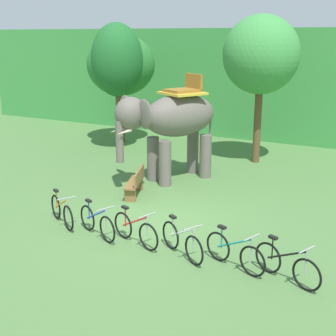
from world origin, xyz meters
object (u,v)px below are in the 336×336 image
object	(u,v)px
elephant	(172,120)
bike_black	(287,264)
tree_left	(117,61)
bike_teal	(235,252)
bike_orange	(62,211)
tree_far_right	(121,65)
wooden_bench	(136,182)
bike_blue	(97,222)
bike_white	(182,241)
tree_far_left	(261,55)
bike_red	(135,230)

from	to	relation	value
elephant	bike_black	bearing A→B (deg)	-44.36
tree_left	bike_teal	size ratio (longest dim) A/B	3.48
elephant	bike_black	world-z (taller)	elephant
bike_orange	bike_teal	world-z (taller)	same
tree_far_right	wooden_bench	distance (m)	8.73
bike_blue	bike_black	distance (m)	4.96
tree_far_right	wooden_bench	xyz separation A→B (m)	(4.73, -6.57, -3.25)
bike_orange	bike_blue	xyz separation A→B (m)	(1.34, -0.21, 0.00)
bike_white	bike_blue	bearing A→B (deg)	179.48
tree_left	bike_blue	bearing A→B (deg)	-60.39
bike_white	wooden_bench	world-z (taller)	bike_white
tree_far_left	bike_red	distance (m)	9.93
elephant	bike_teal	size ratio (longest dim) A/B	2.53
tree_left	bike_orange	bearing A→B (deg)	-67.39
tree_far_right	bike_orange	world-z (taller)	tree_far_right
tree_far_right	bike_orange	xyz separation A→B (m)	(4.15, -9.58, -3.35)
elephant	bike_white	xyz separation A→B (m)	(2.97, -5.32, -1.82)
bike_black	bike_teal	bearing A→B (deg)	178.13
bike_black	wooden_bench	size ratio (longest dim) A/B	1.03
tree_far_left	elephant	world-z (taller)	tree_far_left
tree_far_left	bike_white	distance (m)	10.04
bike_white	bike_teal	size ratio (longest dim) A/B	0.93
tree_far_left	elephant	distance (m)	4.82
tree_far_right	tree_far_left	bearing A→B (deg)	-5.22
bike_red	bike_black	xyz separation A→B (m)	(3.82, -0.09, 0.00)
bike_teal	bike_blue	bearing A→B (deg)	179.98
bike_blue	tree_far_right	bearing A→B (deg)	119.30
bike_blue	bike_red	xyz separation A→B (m)	(1.14, 0.05, 0.00)
wooden_bench	bike_teal	bearing A→B (deg)	-35.35
tree_far_right	tree_far_left	xyz separation A→B (m)	(6.95, -0.64, 0.60)
bike_white	bike_black	size ratio (longest dim) A/B	0.94
bike_teal	bike_black	distance (m)	1.18
tree_left	bike_black	distance (m)	13.25
bike_orange	tree_far_right	bearing A→B (deg)	113.43
elephant	bike_teal	distance (m)	7.05
bike_red	tree_far_right	bearing A→B (deg)	124.26
wooden_bench	bike_orange	bearing A→B (deg)	-100.90
bike_white	bike_teal	world-z (taller)	same
tree_far_left	bike_orange	world-z (taller)	tree_far_left
bike_blue	bike_black	bearing A→B (deg)	-0.46
bike_orange	bike_blue	size ratio (longest dim) A/B	0.94
elephant	bike_white	world-z (taller)	elephant
tree_far_right	elephant	world-z (taller)	tree_far_right
elephant	bike_red	world-z (taller)	elephant
bike_red	bike_white	size ratio (longest dim) A/B	1.09
bike_teal	bike_black	size ratio (longest dim) A/B	1.02
tree_far_right	bike_white	xyz separation A→B (m)	(7.97, -9.81, -3.35)
bike_white	bike_black	xyz separation A→B (m)	(2.49, -0.02, 0.00)
bike_red	bike_teal	size ratio (longest dim) A/B	1.01
tree_far_right	elephant	distance (m)	6.90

